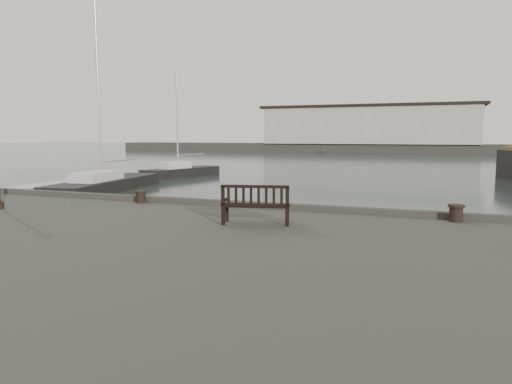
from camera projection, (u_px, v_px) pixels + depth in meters
ground at (269, 256)px, 14.42m from camera, size 400.00×400.00×0.00m
pontoon at (35, 189)px, 30.61m from camera, size 2.00×24.00×0.50m
breakwater at (383, 133)px, 101.06m from camera, size 140.00×9.50×12.20m
bench at (256, 212)px, 11.56m from camera, size 1.80×0.97×0.98m
bollard_left at (141, 197)px, 15.25m from camera, size 0.42×0.42×0.41m
bollard_right at (456, 213)px, 11.90m from camera, size 0.46×0.46×0.45m
yacht_c at (107, 187)px, 31.70m from camera, size 4.19×11.52×14.91m
yacht_d at (182, 174)px, 42.69m from camera, size 4.39×8.62×10.66m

